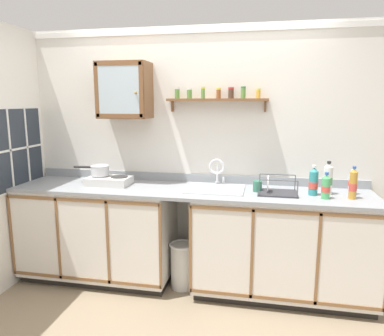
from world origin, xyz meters
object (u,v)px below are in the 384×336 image
Objects in this scene: saucepan at (100,170)px; bottle_juice_amber_2 at (353,184)px; bottle_soda_green_3 at (326,187)px; bottle_water_clear_1 at (352,183)px; trash_bin at (182,265)px; dish_rack at (276,191)px; hot_plate_stove at (109,181)px; bottle_detergent_teal_4 at (313,182)px; bottle_opaque_white_0 at (328,179)px; mug at (258,186)px; wall_cabinet at (125,90)px; sink at (215,193)px.

bottle_juice_amber_2 reaches higher than saucepan.
bottle_water_clear_1 is at bearing 37.68° from bottle_soda_green_3.
bottle_water_clear_1 is 1.69m from trash_bin.
bottle_juice_amber_2 is at bearing -4.63° from dish_rack.
saucepan is 1.58× the size of bottle_soda_green_3.
hot_plate_stove is 1.21× the size of dish_rack.
bottle_detergent_teal_4 reaches higher than trash_bin.
bottle_opaque_white_0 is 0.60m from mug.
bottle_juice_amber_2 is 0.22m from bottle_soda_green_3.
bottle_water_clear_1 is at bearing 4.68° from trash_bin.
bottle_opaque_white_0 is at bearing -3.81° from wall_cabinet.
bottle_detergent_teal_4 is 2.21× the size of mug.
mug is at bearing 6.13° from trash_bin.
bottle_juice_amber_2 reaches higher than dish_rack.
trash_bin is at bearing -178.48° from dish_rack.
wall_cabinet is (-1.75, 0.18, 0.78)m from bottle_detergent_teal_4.
wall_cabinet reaches higher than bottle_detergent_teal_4.
sink is 1.20× the size of trash_bin.
saucepan is at bearing 177.22° from bottle_juice_amber_2.
bottle_opaque_white_0 is 1.31× the size of bottle_soda_green_3.
bottle_juice_amber_2 is at bearing -1.08° from trash_bin.
trash_bin is at bearing -178.38° from bottle_detergent_teal_4.
bottle_detergent_teal_4 is at bearing -157.06° from bottle_opaque_white_0.
bottle_juice_amber_2 is 1.67m from trash_bin.
bottle_detergent_teal_4 is at bearing -165.01° from bottle_water_clear_1.
bottle_water_clear_1 is 0.34m from bottle_detergent_teal_4.
saucepan reaches higher than hot_plate_stove.
bottle_juice_amber_2 is at bearing -7.37° from mug.
mug reaches higher than trash_bin.
sink is 2.40× the size of bottle_water_clear_1.
bottle_opaque_white_0 reaches higher than saucepan.
saucepan reaches higher than dish_rack.
mug is 1.03m from trash_bin.
sink is at bearing -177.96° from bottle_water_clear_1.
wall_cabinet is (-2.07, 0.09, 0.79)m from bottle_water_clear_1.
bottle_soda_green_3 reaches higher than bottle_water_clear_1.
bottle_detergent_teal_4 reaches higher than mug.
bottle_juice_amber_2 is (2.28, -0.11, -0.01)m from saucepan.
bottle_juice_amber_2 is 0.80× the size of dish_rack.
bottle_soda_green_3 reaches higher than mug.
bottle_opaque_white_0 is 0.14m from bottle_detergent_teal_4.
sink is 0.95m from bottle_soda_green_3.
saucepan is 0.81× the size of trash_bin.
hot_plate_stove is at bearing 176.17° from bottle_soda_green_3.
saucepan is 1.21m from trash_bin.
hot_plate_stove is 1.58× the size of bottle_detergent_teal_4.
bottle_detergent_teal_4 is at bearing 168.90° from bottle_juice_amber_2.
hot_plate_stove is 2.00m from bottle_opaque_white_0.
sink is at bearing -8.28° from wall_cabinet.
bottle_opaque_white_0 is at bearing 0.59° from hot_plate_stove.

